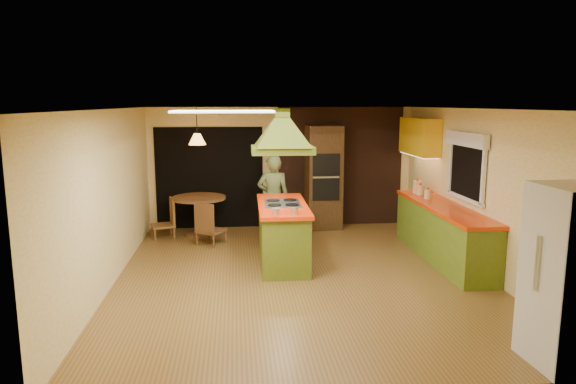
{
  "coord_description": "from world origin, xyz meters",
  "views": [
    {
      "loc": [
        -0.96,
        -7.39,
        2.59
      ],
      "look_at": [
        -0.12,
        0.81,
        1.15
      ],
      "focal_mm": 32.0,
      "sensor_mm": 36.0,
      "label": 1
    }
  ],
  "objects": [
    {
      "name": "refrigerator",
      "position": [
        2.32,
        -2.9,
        0.91
      ],
      "size": [
        0.78,
        0.74,
        1.82
      ],
      "primitive_type": "cube",
      "rotation": [
        0.0,
        0.0,
        0.05
      ],
      "color": "silver",
      "rests_on": "ground"
    },
    {
      "name": "upper_cabinets",
      "position": [
        2.57,
        2.2,
        1.95
      ],
      "size": [
        0.34,
        1.4,
        0.7
      ],
      "primitive_type": "cube",
      "color": "yellow",
      "rests_on": "room_walls"
    },
    {
      "name": "brick_panel",
      "position": [
        1.25,
        3.23,
        1.25
      ],
      "size": [
        2.64,
        0.03,
        2.5
      ],
      "primitive_type": "cube",
      "color": "#381E14",
      "rests_on": "ground"
    },
    {
      "name": "wall_oven",
      "position": [
        0.84,
        2.95,
        1.06
      ],
      "size": [
        0.73,
        0.63,
        2.13
      ],
      "rotation": [
        0.0,
        0.0,
        0.05
      ],
      "color": "#4E3219",
      "rests_on": "ground"
    },
    {
      "name": "canister_medium",
      "position": [
        2.4,
        1.57,
        1.01
      ],
      "size": [
        0.14,
        0.14,
        0.18
      ],
      "primitive_type": "cylinder",
      "rotation": [
        0.0,
        0.0,
        0.07
      ],
      "color": "#F7E8C7",
      "rests_on": "right_counter"
    },
    {
      "name": "kitchen_island",
      "position": [
        -0.22,
        0.71,
        0.49
      ],
      "size": [
        0.82,
        1.97,
        0.99
      ],
      "rotation": [
        0.0,
        0.0,
        -0.02
      ],
      "color": "#5D6E1B",
      "rests_on": "ground"
    },
    {
      "name": "fluor_panel",
      "position": [
        -1.1,
        -1.2,
        2.48
      ],
      "size": [
        1.2,
        0.6,
        0.03
      ],
      "primitive_type": "cube",
      "color": "white",
      "rests_on": "ceiling_plane"
    },
    {
      "name": "range_hood",
      "position": [
        -0.22,
        0.71,
        2.25
      ],
      "size": [
        0.99,
        0.72,
        0.79
      ],
      "rotation": [
        0.0,
        0.0,
        -0.01
      ],
      "color": "#60751D",
      "rests_on": "ceiling_plane"
    },
    {
      "name": "ceiling_plane",
      "position": [
        0.0,
        0.0,
        2.5
      ],
      "size": [
        6.5,
        6.5,
        0.0
      ],
      "primitive_type": "plane",
      "rotation": [
        3.14,
        0.0,
        0.0
      ],
      "color": "silver",
      "rests_on": "room_walls"
    },
    {
      "name": "pendant_lamp",
      "position": [
        -1.68,
        2.58,
        1.9
      ],
      "size": [
        0.37,
        0.37,
        0.21
      ],
      "primitive_type": "cone",
      "rotation": [
        0.0,
        0.0,
        -0.13
      ],
      "color": "#FF9E3F",
      "rests_on": "ceiling_plane"
    },
    {
      "name": "ground",
      "position": [
        0.0,
        0.0,
        0.0
      ],
      "size": [
        6.5,
        6.5,
        0.0
      ],
      "primitive_type": "plane",
      "color": "brown",
      "rests_on": "ground"
    },
    {
      "name": "right_counter",
      "position": [
        2.45,
        0.6,
        0.46
      ],
      "size": [
        0.62,
        3.05,
        0.92
      ],
      "color": "olive",
      "rests_on": "ground"
    },
    {
      "name": "room_walls",
      "position": [
        0.0,
        0.0,
        1.25
      ],
      "size": [
        5.5,
        6.5,
        6.5
      ],
      "color": "#FBEFB4",
      "rests_on": "ground"
    },
    {
      "name": "window_right",
      "position": [
        2.7,
        0.4,
        1.77
      ],
      "size": [
        0.12,
        1.35,
        1.06
      ],
      "color": "black",
      "rests_on": "room_walls"
    },
    {
      "name": "chair_left",
      "position": [
        -2.38,
        2.48,
        0.38
      ],
      "size": [
        0.52,
        0.52,
        0.77
      ],
      "primitive_type": null,
      "rotation": [
        0.0,
        0.0,
        -1.29
      ],
      "color": "brown",
      "rests_on": "ground"
    },
    {
      "name": "man",
      "position": [
        -0.27,
        2.04,
        0.82
      ],
      "size": [
        0.63,
        0.45,
        1.64
      ],
      "primitive_type": "imported",
      "rotation": [
        0.0,
        0.0,
        3.04
      ],
      "color": "#526032",
      "rests_on": "ground"
    },
    {
      "name": "canister_large",
      "position": [
        2.4,
        1.74,
        1.04
      ],
      "size": [
        0.2,
        0.2,
        0.23
      ],
      "primitive_type": "cylinder",
      "rotation": [
        0.0,
        0.0,
        0.33
      ],
      "color": "#FFEBCD",
      "rests_on": "right_counter"
    },
    {
      "name": "canister_small",
      "position": [
        2.4,
        1.2,
        1.0
      ],
      "size": [
        0.13,
        0.13,
        0.16
      ],
      "primitive_type": "cylinder",
      "rotation": [
        0.0,
        0.0,
        0.12
      ],
      "color": "#FFF4CD",
      "rests_on": "right_counter"
    },
    {
      "name": "nook_opening",
      "position": [
        -1.5,
        3.23,
        1.05
      ],
      "size": [
        2.2,
        0.03,
        2.1
      ],
      "primitive_type": "cube",
      "color": "black",
      "rests_on": "ground"
    },
    {
      "name": "dining_table",
      "position": [
        -1.68,
        2.58,
        0.55
      ],
      "size": [
        1.04,
        1.04,
        0.78
      ],
      "rotation": [
        0.0,
        0.0,
        -0.26
      ],
      "color": "brown",
      "rests_on": "ground"
    },
    {
      "name": "chair_near",
      "position": [
        -1.43,
        1.93,
        0.4
      ],
      "size": [
        0.61,
        0.61,
        0.8
      ],
      "primitive_type": null,
      "rotation": [
        0.0,
        0.0,
        2.56
      ],
      "color": "brown",
      "rests_on": "ground"
    }
  ]
}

